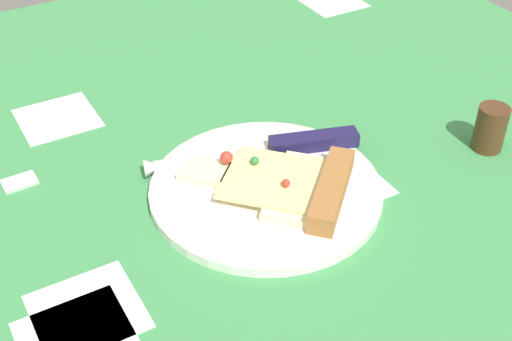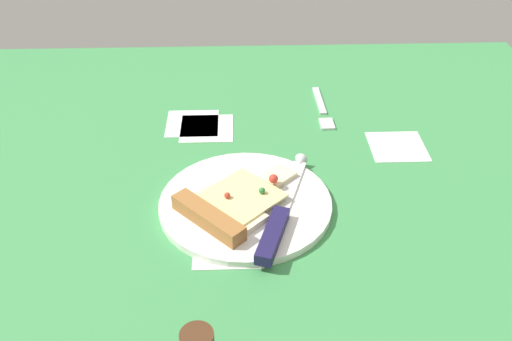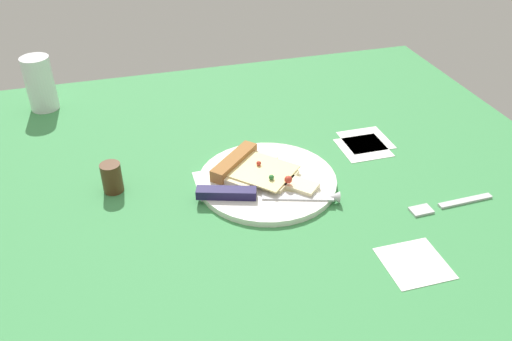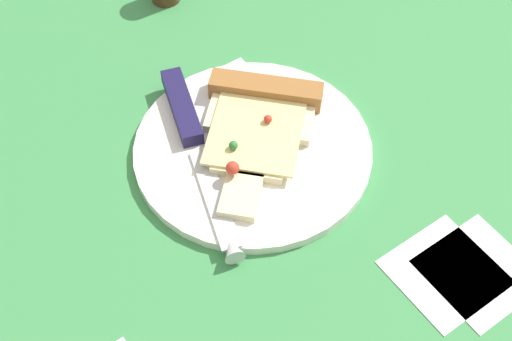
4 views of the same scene
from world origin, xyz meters
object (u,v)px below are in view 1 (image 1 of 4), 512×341
(knife, at_px, (275,149))
(pepper_shaker, at_px, (490,128))
(plate, at_px, (264,190))
(pizza_slice, at_px, (289,185))

(knife, height_order, pepper_shaker, pepper_shaker)
(knife, bearing_deg, pepper_shaker, -95.82)
(plate, relative_size, knife, 1.04)
(pizza_slice, distance_m, knife, 0.07)
(plate, bearing_deg, pizza_slice, -135.51)
(pizza_slice, bearing_deg, plate, 90.36)
(plate, distance_m, pepper_shaker, 0.27)
(knife, bearing_deg, plate, 156.08)
(pepper_shaker, bearing_deg, knife, 66.44)
(pepper_shaker, bearing_deg, plate, 78.68)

